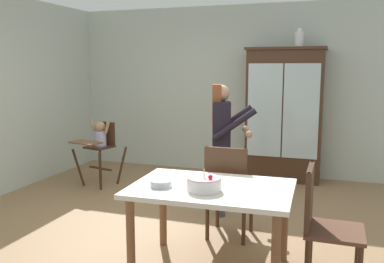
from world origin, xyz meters
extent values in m
plane|color=#93704C|center=(0.00, 0.00, 0.00)|extent=(6.24, 6.24, 0.00)
cube|color=beige|center=(0.00, 2.63, 1.35)|extent=(5.32, 0.06, 2.70)
cube|color=#422819|center=(0.91, 2.37, 0.99)|extent=(1.11, 0.42, 1.98)
cube|color=#422819|center=(0.91, 2.37, 2.00)|extent=(1.17, 0.48, 0.04)
cube|color=silver|center=(0.64, 2.15, 1.09)|extent=(0.51, 0.01, 1.38)
cube|color=silver|center=(1.17, 2.15, 1.09)|extent=(0.51, 0.01, 1.38)
cube|color=#422819|center=(0.91, 2.37, 1.09)|extent=(1.03, 0.36, 0.02)
cylinder|color=white|center=(1.09, 2.37, 2.13)|extent=(0.13, 0.13, 0.22)
cylinder|color=white|center=(1.09, 2.37, 2.26)|extent=(0.07, 0.07, 0.05)
cylinder|color=#422819|center=(-1.86, 1.02, 0.28)|extent=(0.16, 0.12, 0.56)
cylinder|color=#422819|center=(-1.43, 0.91, 0.28)|extent=(0.12, 0.16, 0.56)
cylinder|color=#422819|center=(-1.75, 1.45, 0.28)|extent=(0.12, 0.16, 0.56)
cylinder|color=#422819|center=(-1.32, 1.34, 0.28)|extent=(0.16, 0.12, 0.56)
cube|color=#422819|center=(-1.59, 1.18, 0.25)|extent=(0.42, 0.14, 0.02)
cube|color=#422819|center=(-1.59, 1.18, 0.57)|extent=(0.41, 0.41, 0.02)
cube|color=#422819|center=(-1.55, 1.33, 0.76)|extent=(0.30, 0.10, 0.34)
cube|color=brown|center=(-1.65, 0.92, 0.68)|extent=(0.48, 0.34, 0.02)
cylinder|color=#B2ADD1|center=(-1.58, 1.20, 0.70)|extent=(0.17, 0.17, 0.22)
sphere|color=tan|center=(-1.58, 1.20, 0.87)|extent=(0.15, 0.15, 0.15)
cylinder|color=tan|center=(-1.72, 1.23, 0.86)|extent=(0.10, 0.07, 0.17)
cylinder|color=tan|center=(-1.45, 1.17, 0.86)|extent=(0.10, 0.07, 0.17)
cylinder|color=#47474C|center=(0.42, 0.50, 0.41)|extent=(0.11, 0.11, 0.82)
cylinder|color=#47474C|center=(0.37, 0.66, 0.41)|extent=(0.11, 0.11, 0.82)
cube|color=black|center=(0.40, 0.58, 1.08)|extent=(0.30, 0.40, 0.52)
cube|color=white|center=(0.50, 0.61, 1.08)|extent=(0.03, 0.06, 0.49)
sphere|color=tan|center=(0.40, 0.58, 1.43)|extent=(0.19, 0.19, 0.19)
cube|color=brown|center=(0.34, 0.56, 1.31)|extent=(0.15, 0.22, 0.44)
cylinder|color=black|center=(0.59, 0.43, 1.10)|extent=(0.49, 0.21, 0.37)
sphere|color=tan|center=(0.74, 0.47, 0.99)|extent=(0.08, 0.08, 0.08)
cylinder|color=black|center=(0.47, 0.81, 1.10)|extent=(0.49, 0.21, 0.37)
sphere|color=tan|center=(0.63, 0.86, 0.99)|extent=(0.08, 0.08, 0.08)
cube|color=silver|center=(0.68, -0.79, 0.72)|extent=(1.36, 0.95, 0.04)
cylinder|color=brown|center=(0.12, -1.17, 0.35)|extent=(0.07, 0.07, 0.70)
cylinder|color=brown|center=(1.27, -1.14, 0.35)|extent=(0.07, 0.07, 0.70)
cylinder|color=brown|center=(0.09, -0.45, 0.35)|extent=(0.07, 0.07, 0.70)
cylinder|color=brown|center=(1.25, -0.41, 0.35)|extent=(0.07, 0.07, 0.70)
cylinder|color=white|center=(0.66, -0.93, 0.79)|extent=(0.28, 0.28, 0.10)
cylinder|color=pink|center=(0.66, -0.93, 0.84)|extent=(0.27, 0.27, 0.01)
cylinder|color=#F2E5CC|center=(0.66, -0.93, 0.88)|extent=(0.01, 0.01, 0.06)
cone|color=yellow|center=(0.66, -0.93, 0.92)|extent=(0.02, 0.02, 0.02)
sphere|color=red|center=(0.72, -0.96, 0.87)|extent=(0.04, 0.04, 0.04)
cylinder|color=#B2BCC6|center=(0.29, -0.94, 0.77)|extent=(0.18, 0.18, 0.05)
cylinder|color=#422819|center=(0.84, 0.16, 0.23)|extent=(0.04, 0.04, 0.45)
cylinder|color=#422819|center=(0.47, 0.17, 0.23)|extent=(0.04, 0.04, 0.45)
cylinder|color=#422819|center=(0.84, -0.21, 0.23)|extent=(0.04, 0.04, 0.45)
cylinder|color=#422819|center=(0.47, -0.20, 0.23)|extent=(0.04, 0.04, 0.45)
cube|color=brown|center=(0.66, -0.02, 0.47)|extent=(0.44, 0.44, 0.03)
cube|color=#422819|center=(0.66, -0.22, 0.72)|extent=(0.42, 0.04, 0.48)
cylinder|color=#422819|center=(0.85, -0.22, 0.72)|extent=(0.03, 0.03, 0.48)
cylinder|color=#422819|center=(0.47, -0.22, 0.72)|extent=(0.03, 0.03, 0.48)
cylinder|color=#422819|center=(1.85, -0.58, 0.23)|extent=(0.04, 0.04, 0.45)
cylinder|color=#422819|center=(1.48, -0.58, 0.23)|extent=(0.04, 0.04, 0.45)
cube|color=brown|center=(1.67, -0.76, 0.47)|extent=(0.44, 0.44, 0.03)
cube|color=#422819|center=(1.47, -0.76, 0.72)|extent=(0.04, 0.42, 0.48)
cylinder|color=#422819|center=(1.47, -0.95, 0.72)|extent=(0.03, 0.03, 0.48)
cylinder|color=#422819|center=(1.47, -0.57, 0.72)|extent=(0.03, 0.03, 0.48)
camera|label=1|loc=(1.61, -4.02, 1.72)|focal=38.92mm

